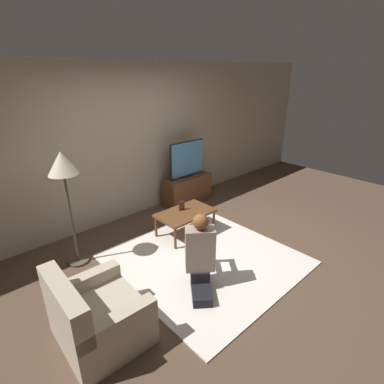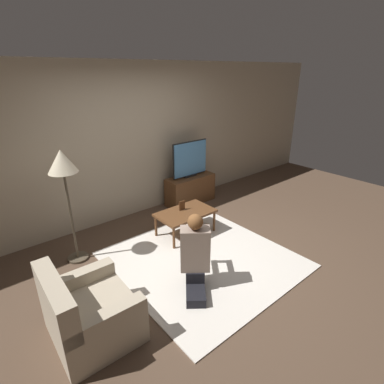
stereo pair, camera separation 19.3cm
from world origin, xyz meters
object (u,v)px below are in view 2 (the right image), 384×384
at_px(tv, 190,159).
at_px(armchair, 89,314).
at_px(coffee_table, 185,214).
at_px(person_kneeling, 195,253).
at_px(floor_lamp, 63,169).

height_order(tv, armchair, tv).
distance_m(coffee_table, armchair, 2.17).
bearing_deg(coffee_table, person_kneeling, -123.81).
distance_m(armchair, person_kneeling, 1.27).
xyz_separation_m(coffee_table, armchair, (-1.96, -0.94, -0.09)).
bearing_deg(person_kneeling, floor_lamp, -21.51).
height_order(coffee_table, armchair, armchair).
distance_m(tv, person_kneeling, 2.54).
relative_size(tv, floor_lamp, 0.50).
bearing_deg(tv, coffee_table, -133.18).
bearing_deg(armchair, coffee_table, -62.62).
xyz_separation_m(coffee_table, person_kneeling, (-0.71, -1.06, 0.13)).
relative_size(floor_lamp, person_kneeling, 1.61).
bearing_deg(floor_lamp, armchair, -105.37).
height_order(coffee_table, person_kneeling, person_kneeling).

